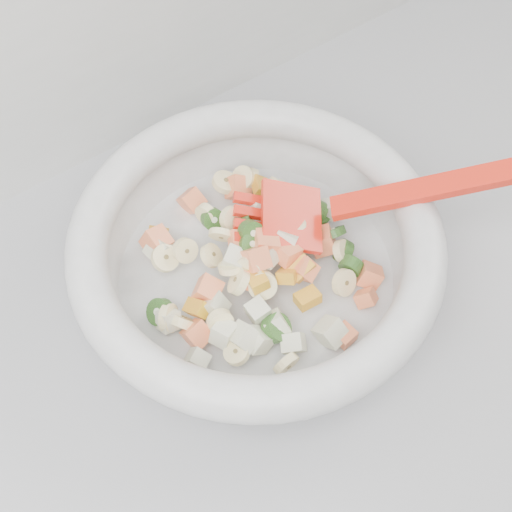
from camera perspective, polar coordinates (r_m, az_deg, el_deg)
counter at (r=1.04m, az=-3.10°, el=-19.02°), size 2.00×0.60×0.90m
mixing_bowl at (r=0.61m, az=0.08°, el=0.39°), size 0.45×0.35×0.15m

